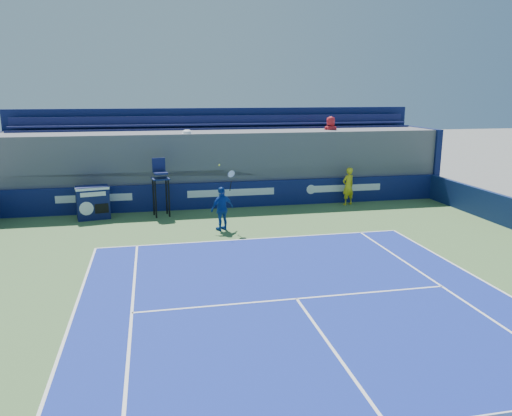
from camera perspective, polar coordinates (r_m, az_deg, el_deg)
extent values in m
imported|color=gold|center=(23.75, 10.49, 2.47)|extent=(0.75, 0.61, 1.76)
cube|color=white|center=(18.04, -0.25, -3.54)|extent=(10.97, 0.07, 0.00)
cube|color=white|center=(13.03, 4.67, -10.29)|extent=(8.23, 0.07, 0.00)
cube|color=#0D164E|center=(22.88, -2.87, 1.52)|extent=(20.40, 0.20, 1.20)
cube|color=white|center=(22.64, -18.01, 1.07)|extent=(3.20, 0.01, 0.32)
cube|color=white|center=(22.76, -2.83, 1.76)|extent=(4.00, 0.01, 0.32)
cube|color=white|center=(24.21, 10.14, 2.26)|extent=(3.60, 0.01, 0.32)
cylinder|color=white|center=(23.64, 6.31, 2.13)|extent=(0.44, 0.01, 0.44)
cube|color=#0D1445|center=(21.84, -18.14, 0.59)|extent=(1.41, 0.94, 1.40)
cube|color=white|center=(21.72, -18.26, 2.21)|extent=(1.44, 0.97, 0.10)
cylinder|color=white|center=(21.50, -18.81, -0.06)|extent=(0.55, 0.13, 0.56)
cube|color=black|center=(21.56, -17.22, -0.05)|extent=(0.54, 0.13, 0.40)
cube|color=silver|center=(21.41, -18.12, 1.50)|extent=(0.98, 0.21, 0.18)
cylinder|color=black|center=(21.27, -11.39, 0.94)|extent=(0.08, 0.08, 1.60)
cylinder|color=black|center=(21.37, -9.91, 1.06)|extent=(0.08, 0.08, 1.60)
cylinder|color=black|center=(21.82, -11.64, 1.23)|extent=(0.08, 0.08, 1.60)
cylinder|color=black|center=(21.91, -10.20, 1.34)|extent=(0.08, 0.08, 1.60)
cube|color=#0E1A4A|center=(21.44, -10.88, 3.31)|extent=(0.80, 0.80, 0.06)
cube|color=#151D51|center=(21.30, -10.86, 3.94)|extent=(0.61, 0.53, 0.08)
cube|color=#13194A|center=(21.61, -11.06, 4.86)|extent=(0.55, 0.15, 0.60)
imported|color=#123B95|center=(19.04, -3.89, -0.08)|extent=(1.07, 0.80, 1.68)
cylinder|color=black|center=(18.99, -2.93, 2.51)|extent=(0.08, 0.16, 0.39)
torus|color=silver|center=(18.85, -2.84, 3.91)|extent=(0.32, 0.21, 0.29)
cylinder|color=white|center=(18.85, -2.84, 3.91)|extent=(0.26, 0.16, 0.24)
sphere|color=#FBFC38|center=(18.57, -4.23, 4.91)|extent=(0.07, 0.07, 0.07)
cube|color=#535358|center=(24.55, -3.60, 4.88)|extent=(20.40, 3.60, 3.38)
cube|color=#535358|center=(23.26, -3.11, 3.90)|extent=(20.40, 0.90, 0.55)
cube|color=#14194C|center=(23.09, -3.09, 5.02)|extent=(20.00, 0.45, 0.08)
cube|color=#14194C|center=(23.31, -3.19, 5.59)|extent=(20.00, 0.06, 0.45)
cube|color=#535358|center=(24.06, -3.45, 5.52)|extent=(20.40, 0.90, 0.55)
cube|color=#14194C|center=(23.91, -3.43, 6.62)|extent=(20.00, 0.45, 0.08)
cube|color=#14194C|center=(24.13, -3.53, 7.16)|extent=(20.00, 0.06, 0.45)
cube|color=#535358|center=(24.88, -3.78, 7.04)|extent=(20.40, 0.90, 0.55)
cube|color=#14194C|center=(24.74, -3.76, 8.11)|extent=(20.00, 0.45, 0.08)
cube|color=#14194C|center=(24.97, -3.85, 8.62)|extent=(20.00, 0.06, 0.45)
cube|color=#535358|center=(25.72, -4.08, 8.47)|extent=(20.40, 0.90, 0.55)
cube|color=#14194C|center=(25.59, -4.07, 9.51)|extent=(20.00, 0.45, 0.08)
cube|color=#14194C|center=(25.82, -4.15, 9.98)|extent=(20.00, 0.06, 0.45)
cube|color=#0C1647|center=(26.40, -4.23, 6.57)|extent=(20.80, 0.30, 4.40)
cube|color=#0C1647|center=(27.95, 17.99, 5.29)|extent=(0.30, 3.90, 3.40)
imported|color=white|center=(22.85, -7.83, 6.63)|extent=(1.17, 0.69, 1.78)
imported|color=red|center=(25.18, 8.50, 8.38)|extent=(0.85, 0.57, 1.71)
imported|color=black|center=(25.28, 13.91, 6.70)|extent=(0.57, 0.38, 1.54)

